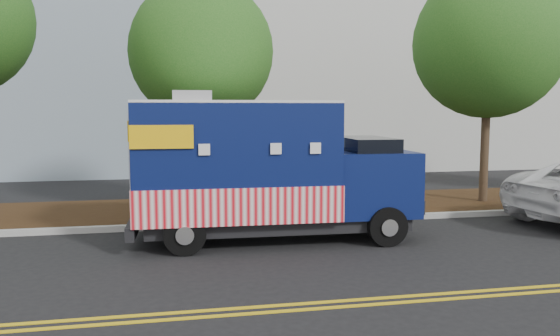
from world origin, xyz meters
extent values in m
plane|color=black|center=(0.00, 0.00, 0.00)|extent=(120.00, 120.00, 0.00)
cube|color=#9E9E99|center=(0.00, 1.40, 0.07)|extent=(120.00, 0.18, 0.15)
cube|color=black|center=(0.00, 3.50, 0.07)|extent=(120.00, 4.00, 0.15)
cube|color=gold|center=(0.00, -4.45, 0.01)|extent=(120.00, 0.10, 0.01)
cube|color=gold|center=(0.00, -4.70, 0.01)|extent=(120.00, 0.10, 0.01)
cylinder|color=#38281C|center=(-0.83, 3.38, 1.81)|extent=(0.26, 0.26, 3.62)
sphere|color=#1C5518|center=(-0.83, 3.38, 4.63)|extent=(4.06, 4.06, 4.06)
cylinder|color=#38281C|center=(7.85, 2.96, 1.94)|extent=(0.26, 0.26, 3.89)
sphere|color=#1C5518|center=(7.85, 2.96, 5.04)|extent=(4.59, 4.59, 4.59)
cube|color=#473828|center=(-1.52, 1.79, 1.20)|extent=(0.06, 0.06, 2.40)
cube|color=black|center=(0.62, -0.14, 0.44)|extent=(5.92, 2.14, 0.29)
cube|color=#0A154A|center=(-0.32, -0.12, 1.89)|extent=(4.46, 2.52, 2.52)
cube|color=red|center=(-0.32, -0.12, 1.00)|extent=(4.50, 2.58, 0.79)
cube|color=white|center=(-0.32, -0.12, 3.16)|extent=(4.46, 2.52, 0.06)
cube|color=#B7B7BA|center=(-1.26, -0.09, 3.30)|extent=(0.86, 0.86, 0.23)
cube|color=#0A154A|center=(2.82, -0.19, 1.31)|extent=(1.94, 2.30, 1.47)
cube|color=black|center=(2.77, -0.19, 2.01)|extent=(1.10, 2.07, 0.68)
cube|color=black|center=(3.79, -0.22, 0.82)|extent=(0.14, 2.10, 0.31)
cube|color=black|center=(-2.57, -0.06, 0.47)|extent=(0.25, 2.36, 0.29)
cube|color=#B7B7BA|center=(-2.54, -0.06, 1.94)|extent=(0.09, 1.89, 1.99)
cube|color=#B7B7BA|center=(0.03, 1.12, 1.94)|extent=(1.89, 0.09, 1.15)
cube|color=yellow|center=(-1.92, -1.32, 2.46)|extent=(1.26, 0.05, 0.47)
cube|color=yellow|center=(-1.86, 1.17, 2.46)|extent=(1.26, 0.05, 0.47)
cylinder|color=black|center=(2.90, -1.27, 0.44)|extent=(0.89, 0.32, 0.88)
cylinder|color=black|center=(2.96, 0.87, 0.44)|extent=(0.89, 0.32, 0.88)
cylinder|color=black|center=(-1.50, -1.15, 0.44)|extent=(0.89, 0.32, 0.88)
cylinder|color=black|center=(-1.44, 0.98, 0.44)|extent=(0.89, 0.32, 0.88)
camera|label=1|loc=(-1.75, -12.39, 2.99)|focal=35.00mm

